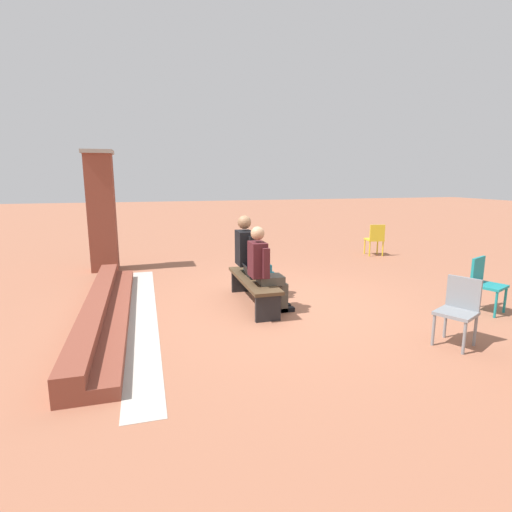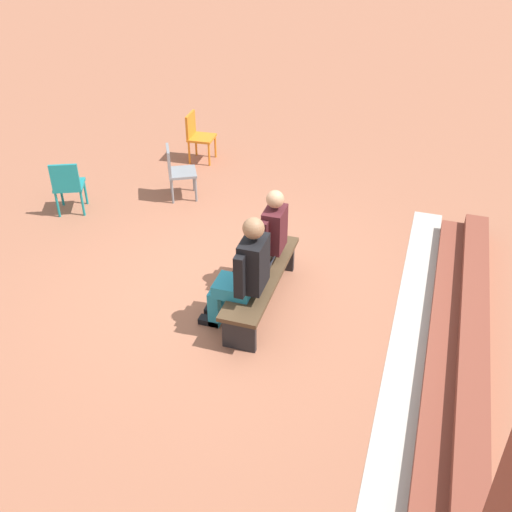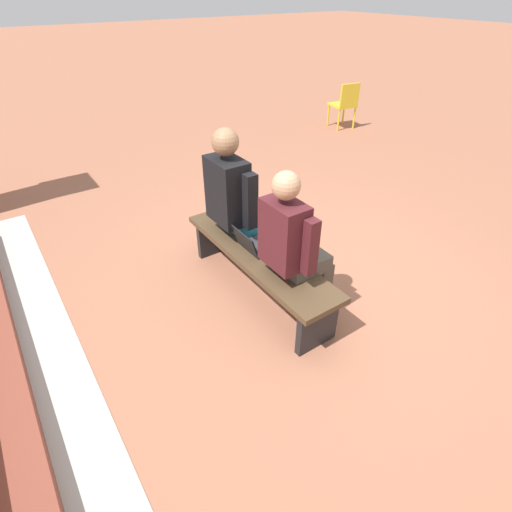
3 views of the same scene
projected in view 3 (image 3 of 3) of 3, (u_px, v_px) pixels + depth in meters
ground_plane at (299, 284)px, 3.83m from camera, size 60.00×60.00×0.00m
concrete_strip at (62, 378)px, 2.92m from camera, size 5.71×0.40×0.01m
bench at (258, 261)px, 3.53m from camera, size 1.80×0.44×0.45m
person_student at (294, 244)px, 3.09m from camera, size 0.54×0.68×1.34m
person_adult at (239, 200)px, 3.62m from camera, size 0.59×0.75×1.43m
laptop at (254, 244)px, 3.48m from camera, size 0.32×0.29×0.21m
plastic_chair_far_left at (345, 103)px, 7.58m from camera, size 0.49×0.49×0.84m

